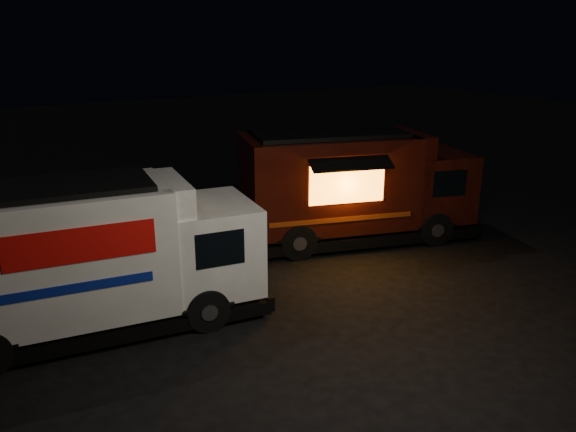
# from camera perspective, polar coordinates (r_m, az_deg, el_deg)

# --- Properties ---
(ground) EXTENTS (80.00, 80.00, 0.00)m
(ground) POSITION_cam_1_polar(r_m,az_deg,el_deg) (12.39, 3.16, -7.94)
(ground) COLOR black
(ground) RESTS_ON ground
(white_truck) EXTENTS (6.64, 3.05, 2.90)m
(white_truck) POSITION_cam_1_polar(r_m,az_deg,el_deg) (11.12, -18.88, -3.90)
(white_truck) COLOR white
(white_truck) RESTS_ON ground
(red_truck) EXTENTS (6.92, 4.17, 3.03)m
(red_truck) POSITION_cam_1_polar(r_m,az_deg,el_deg) (15.33, 7.05, 3.10)
(red_truck) COLOR #38100A
(red_truck) RESTS_ON ground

